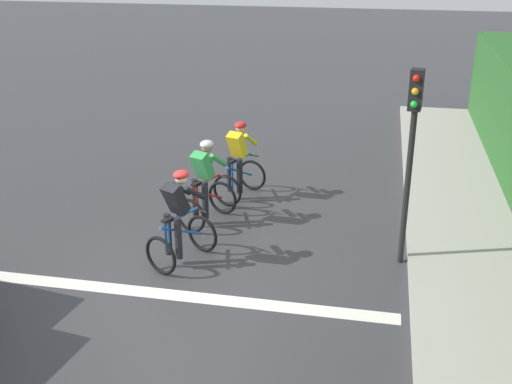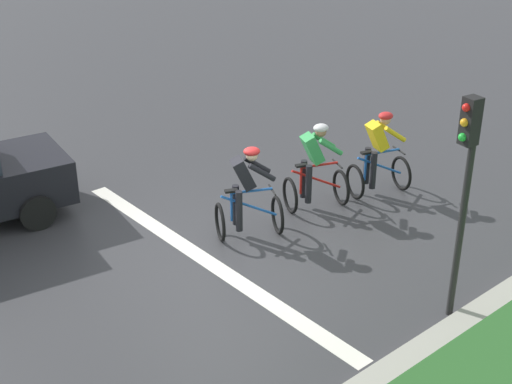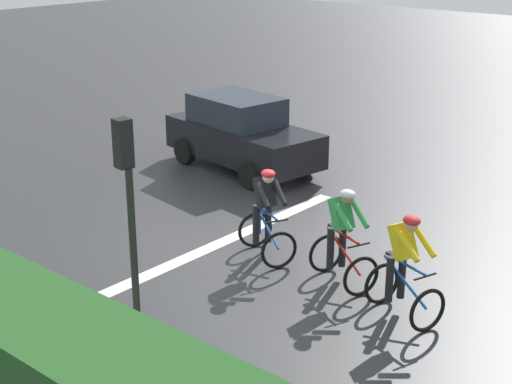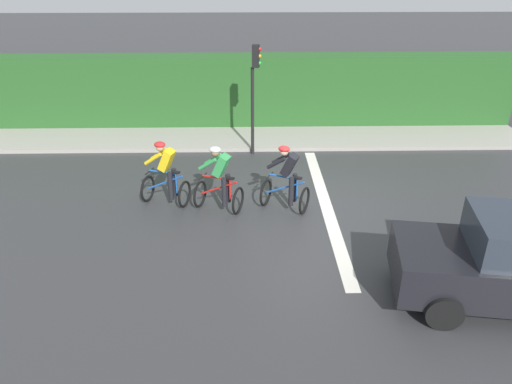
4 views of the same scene
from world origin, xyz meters
name	(u,v)px [view 4 (image 4 of 4)]	position (x,y,z in m)	size (l,w,h in m)	color
ground_plane	(314,205)	(0.00, 0.00, 0.00)	(80.00, 80.00, 0.00)	#333335
sidewalk_kerb	(237,135)	(5.03, 2.00, 0.06)	(2.80, 19.38, 0.12)	#9E998E
stone_wall_low	(237,120)	(5.93, 2.00, 0.29)	(0.44, 19.38, 0.58)	gray
hedge_wall	(237,91)	(6.23, 2.00, 1.25)	(1.10, 19.38, 2.50)	#265623
road_marking_stop_line	(326,205)	(0.00, -0.31, 0.00)	(7.00, 0.30, 0.01)	silver
cyclist_lead	(166,175)	(0.18, 3.68, 0.80)	(0.99, 1.24, 1.66)	black
cyclist_second	(220,181)	(-0.18, 2.34, 0.80)	(1.03, 1.25, 1.66)	black
cyclist_mid	(287,180)	(-0.17, 0.71, 0.80)	(1.08, 1.27, 1.66)	black
traffic_light_near_crossing	(254,84)	(3.50, 1.43, 2.22)	(0.23, 0.31, 3.34)	black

